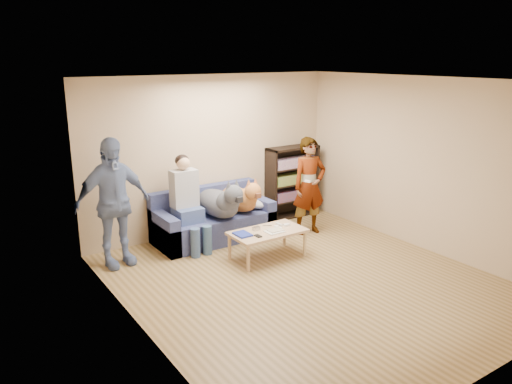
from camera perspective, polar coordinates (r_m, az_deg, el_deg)
ground at (r=6.74m, az=5.79°, el=-10.08°), size 5.00×5.00×0.00m
ceiling at (r=6.10m, az=6.46°, el=12.56°), size 5.00×5.00×0.00m
wall_back at (r=8.31m, az=-5.02°, el=4.31°), size 4.50×0.00×4.50m
wall_front at (r=4.76m, az=25.86°, el=-5.78°), size 4.50×0.00×4.50m
wall_left at (r=5.20m, az=-13.35°, el=-2.88°), size 0.00×5.00×5.00m
wall_right at (r=7.90m, az=18.76°, el=2.95°), size 0.00×5.00×5.00m
blanket at (r=8.31m, az=0.39°, el=-1.33°), size 0.41×0.35×0.14m
person_standing_right at (r=8.26m, az=6.10°, el=0.69°), size 0.65×0.48×1.62m
person_standing_left at (r=7.17m, az=-16.06°, el=-1.20°), size 1.12×0.57×1.84m
held_controller at (r=7.94m, az=5.95°, el=1.23°), size 0.06×0.11×0.03m
notebook_blue at (r=7.11m, az=-1.54°, el=-4.85°), size 0.20×0.26×0.03m
papers at (r=7.23m, az=2.12°, el=-4.54°), size 0.26×0.20×0.02m
magazine at (r=7.26m, az=2.22°, el=-4.35°), size 0.22×0.17×0.01m
camera_silver at (r=7.30m, az=0.02°, el=-4.18°), size 0.11×0.06×0.05m
controller_a at (r=7.51m, az=2.64°, el=-3.72°), size 0.04×0.13×0.03m
controller_b at (r=7.49m, az=3.50°, el=-3.77°), size 0.09×0.06×0.03m
headphone_cup_a at (r=7.37m, az=2.70°, el=-4.12°), size 0.07×0.07×0.02m
headphone_cup_b at (r=7.43m, az=2.33°, el=-3.95°), size 0.07×0.07×0.02m
pen_orange at (r=7.15m, az=1.94°, el=-4.81°), size 0.13×0.06×0.01m
pen_black at (r=7.48m, az=1.29°, el=-3.86°), size 0.13×0.08×0.01m
wallet at (r=7.05m, az=0.23°, el=-5.05°), size 0.07×0.12×0.02m
sofa at (r=8.12m, az=-5.01°, el=-3.42°), size 1.90×0.85×0.82m
person_seated at (r=7.65m, az=-7.85°, el=-0.83°), size 0.40×0.73×1.47m
dog_gray at (r=7.80m, az=-4.07°, el=-1.17°), size 0.48×1.28×0.69m
dog_tan at (r=8.10m, az=-1.78°, el=-0.69°), size 0.43×1.17×0.62m
coffee_table at (r=7.30m, az=1.33°, el=-4.79°), size 1.10×0.60×0.42m
bookshelf at (r=9.15m, az=4.12°, el=1.36°), size 1.00×0.34×1.30m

